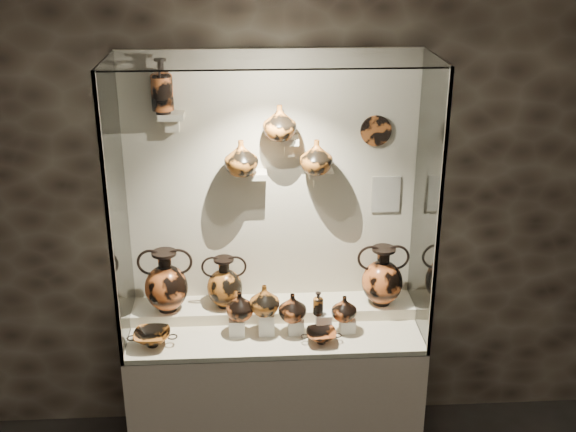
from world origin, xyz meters
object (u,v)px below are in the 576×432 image
at_px(amphora_left, 166,281).
at_px(ovoid_vase_a, 241,158).
at_px(kylix_left, 152,337).
at_px(ovoid_vase_b, 280,122).
at_px(jug_e, 344,308).
at_px(kylix_right, 321,335).
at_px(ovoid_vase_c, 316,157).
at_px(jug_b, 264,300).
at_px(lekythos_small, 318,302).
at_px(amphora_right, 382,275).
at_px(jug_a, 240,305).
at_px(lekythos_tall, 162,83).
at_px(jug_c, 292,307).
at_px(amphora_mid, 225,282).

height_order(amphora_left, ovoid_vase_a, ovoid_vase_a).
bearing_deg(ovoid_vase_a, kylix_left, -160.82).
xyz_separation_m(kylix_left, ovoid_vase_b, (0.73, 0.34, 1.13)).
relative_size(jug_e, kylix_right, 0.69).
relative_size(amphora_left, ovoid_vase_c, 1.97).
xyz_separation_m(jug_b, lekythos_small, (0.30, -0.01, -0.02)).
bearing_deg(amphora_right, jug_a, -150.33).
bearing_deg(kylix_right, lekythos_tall, 152.77).
bearing_deg(jug_a, ovoid_vase_a, 99.82).
height_order(jug_e, ovoid_vase_b, ovoid_vase_b).
relative_size(jug_c, jug_e, 1.11).
height_order(jug_c, jug_e, jug_c).
distance_m(jug_a, lekythos_small, 0.45).
bearing_deg(lekythos_tall, kylix_right, -3.84).
height_order(ovoid_vase_a, ovoid_vase_c, ovoid_vase_a).
xyz_separation_m(kylix_right, ovoid_vase_a, (-0.43, 0.36, 0.94)).
bearing_deg(jug_b, amphora_right, 13.26).
xyz_separation_m(amphora_mid, ovoid_vase_b, (0.33, 0.03, 0.96)).
relative_size(amphora_right, kylix_left, 1.39).
distance_m(amphora_right, jug_a, 0.87).
bearing_deg(jug_a, lekythos_tall, 161.33).
bearing_deg(amphora_left, amphora_right, -14.63).
bearing_deg(jug_e, ovoid_vase_a, 150.66).
relative_size(kylix_right, ovoid_vase_b, 1.13).
height_order(kylix_left, kylix_right, kylix_left).
height_order(amphora_mid, jug_a, amphora_mid).
relative_size(amphora_left, lekythos_small, 2.36).
relative_size(lekythos_small, kylix_left, 0.61).
height_order(kylix_left, ovoid_vase_c, ovoid_vase_c).
bearing_deg(kylix_left, jug_c, -0.47).
bearing_deg(amphora_right, amphora_left, -162.66).
bearing_deg(amphora_mid, kylix_left, -153.20).
bearing_deg(amphora_mid, amphora_right, -11.94).
bearing_deg(ovoid_vase_a, jug_b, -79.32).
bearing_deg(lekythos_small, lekythos_tall, 138.58).
xyz_separation_m(jug_b, ovoid_vase_a, (-0.11, 0.25, 0.77)).
bearing_deg(jug_b, ovoid_vase_c, 36.87).
relative_size(amphora_right, ovoid_vase_c, 1.90).
xyz_separation_m(amphora_left, ovoid_vase_b, (0.67, 0.06, 0.92)).
relative_size(amphora_left, amphora_right, 1.03).
relative_size(kylix_left, ovoid_vase_c, 1.37).
xyz_separation_m(lekythos_small, ovoid_vase_b, (-0.20, 0.26, 0.98)).
relative_size(amphora_right, ovoid_vase_b, 1.90).
height_order(jug_e, lekythos_tall, lekythos_tall).
height_order(jug_a, jug_b, jug_b).
relative_size(jug_a, ovoid_vase_c, 0.87).
bearing_deg(ovoid_vase_c, jug_b, -131.00).
bearing_deg(kylix_left, amphora_mid, 31.21).
distance_m(amphora_mid, amphora_right, 0.94).
height_order(amphora_left, amphora_right, amphora_left).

